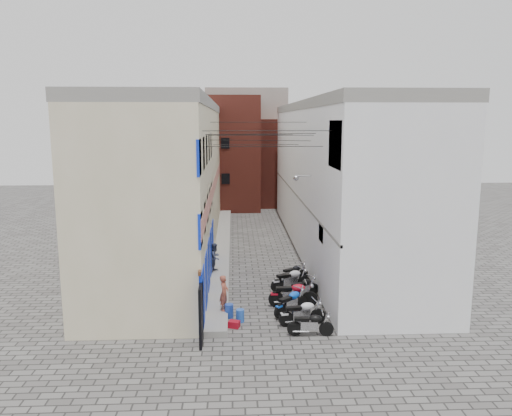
{
  "coord_description": "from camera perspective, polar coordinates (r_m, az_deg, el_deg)",
  "views": [
    {
      "loc": [
        -1.33,
        -17.27,
        7.89
      ],
      "look_at": [
        -0.07,
        10.51,
        3.0
      ],
      "focal_mm": 35.0,
      "sensor_mm": 36.0,
      "label": 1
    }
  ],
  "objects": [
    {
      "name": "building_far_concrete",
      "position": [
        51.34,
        -1.12,
        7.3
      ],
      "size": [
        8.0,
        5.0,
        11.0
      ],
      "primitive_type": "cube",
      "color": "gray",
      "rests_on": "ground"
    },
    {
      "name": "far_shopfront",
      "position": [
        43.01,
        -0.8,
        1.03
      ],
      "size": [
        2.0,
        0.3,
        2.4
      ],
      "primitive_type": "cube",
      "color": "black",
      "rests_on": "ground"
    },
    {
      "name": "motorcycle_b",
      "position": [
        19.9,
        5.31,
        -11.7
      ],
      "size": [
        1.99,
        0.94,
        1.11
      ],
      "primitive_type": null,
      "rotation": [
        0.0,
        0.0,
        -1.39
      ],
      "color": "silver",
      "rests_on": "ground"
    },
    {
      "name": "building_far_brick_left",
      "position": [
        45.37,
        -3.46,
        6.3
      ],
      "size": [
        6.0,
        6.0,
        10.0
      ],
      "primitive_type": "cube",
      "color": "maroon",
      "rests_on": "ground"
    },
    {
      "name": "plinth",
      "position": [
        31.26,
        -3.85,
        -4.43
      ],
      "size": [
        0.9,
        26.0,
        0.25
      ],
      "primitive_type": "cube",
      "color": "gray",
      "rests_on": "ground"
    },
    {
      "name": "building_right",
      "position": [
        31.1,
        9.17,
        3.6
      ],
      "size": [
        5.94,
        26.0,
        9.0
      ],
      "color": "white",
      "rests_on": "ground"
    },
    {
      "name": "person_a",
      "position": [
        20.58,
        -3.67,
        -9.65
      ],
      "size": [
        0.47,
        0.6,
        1.47
      ],
      "primitive_type": "imported",
      "rotation": [
        0.0,
        0.0,
        1.33
      ],
      "color": "#9B4A38",
      "rests_on": "plinth"
    },
    {
      "name": "motorcycle_e",
      "position": [
        22.74,
        5.41,
        -8.97
      ],
      "size": [
        1.81,
        1.49,
        1.05
      ],
      "primitive_type": null,
      "rotation": [
        0.0,
        0.0,
        -0.97
      ],
      "color": "black",
      "rests_on": "ground"
    },
    {
      "name": "red_crate",
      "position": [
        19.79,
        -2.52,
        -13.13
      ],
      "size": [
        0.49,
        0.42,
        0.26
      ],
      "primitive_type": "cube",
      "rotation": [
        0.0,
        0.0,
        -0.33
      ],
      "color": "maroon",
      "rests_on": "ground"
    },
    {
      "name": "motorcycle_c",
      "position": [
        20.93,
        4.02,
        -10.56
      ],
      "size": [
        1.83,
        1.75,
        1.11
      ],
      "primitive_type": null,
      "rotation": [
        0.0,
        0.0,
        -0.82
      ],
      "color": "blue",
      "rests_on": "ground"
    },
    {
      "name": "motorcycle_g",
      "position": [
        24.86,
        4.36,
        -7.32
      ],
      "size": [
        1.79,
        1.43,
        1.02
      ],
      "primitive_type": null,
      "rotation": [
        0.0,
        0.0,
        -1.0
      ],
      "color": "black",
      "rests_on": "ground"
    },
    {
      "name": "ground",
      "position": [
        19.03,
        1.69,
        -14.52
      ],
      "size": [
        90.0,
        90.0,
        0.0
      ],
      "primitive_type": "plane",
      "color": "#4E4B49",
      "rests_on": "ground"
    },
    {
      "name": "overhead_wires",
      "position": [
        24.96,
        0.46,
        8.22
      ],
      "size": [
        5.8,
        13.02,
        1.32
      ],
      "color": "black",
      "rests_on": "ground"
    },
    {
      "name": "water_jug_near",
      "position": [
        20.23,
        -1.83,
        -12.2
      ],
      "size": [
        0.41,
        0.41,
        0.51
      ],
      "primitive_type": "cylinder",
      "rotation": [
        0.0,
        0.0,
        -0.3
      ],
      "color": "blue",
      "rests_on": "ground"
    },
    {
      "name": "motorcycle_d",
      "position": [
        21.7,
        4.25,
        -9.65
      ],
      "size": [
        2.14,
        0.72,
        1.23
      ],
      "primitive_type": null,
      "rotation": [
        0.0,
        0.0,
        -1.6
      ],
      "color": "#AB0C1D",
      "rests_on": "ground"
    },
    {
      "name": "person_b",
      "position": [
        25.73,
        -4.71,
        -5.63
      ],
      "size": [
        0.82,
        0.89,
        1.47
      ],
      "primitive_type": "imported",
      "rotation": [
        0.0,
        0.0,
        1.1
      ],
      "color": "#373D53",
      "rests_on": "plinth"
    },
    {
      "name": "building_far_brick_right",
      "position": [
        47.63,
        2.64,
        5.28
      ],
      "size": [
        5.0,
        6.0,
        8.0
      ],
      "primitive_type": "cube",
      "color": "maroon",
      "rests_on": "ground"
    },
    {
      "name": "motorcycle_f",
      "position": [
        23.63,
        3.99,
        -8.05
      ],
      "size": [
        2.12,
        1.31,
        1.17
      ],
      "primitive_type": null,
      "rotation": [
        0.0,
        0.0,
        -1.21
      ],
      "color": "#B8B8BD",
      "rests_on": "ground"
    },
    {
      "name": "water_jug_far",
      "position": [
        20.67,
        -3.09,
        -11.65
      ],
      "size": [
        0.44,
        0.44,
        0.56
      ],
      "primitive_type": "cylinder",
      "rotation": [
        0.0,
        0.0,
        0.28
      ],
      "color": "#2041A3",
      "rests_on": "ground"
    },
    {
      "name": "building_left",
      "position": [
        30.63,
        -9.45,
        3.48
      ],
      "size": [
        5.1,
        27.0,
        9.0
      ],
      "color": "beige",
      "rests_on": "ground"
    },
    {
      "name": "motorcycle_a",
      "position": [
        19.03,
        6.24,
        -12.93
      ],
      "size": [
        1.76,
        0.66,
        1.0
      ],
      "primitive_type": null,
      "rotation": [
        0.0,
        0.0,
        -1.64
      ],
      "color": "black",
      "rests_on": "ground"
    }
  ]
}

